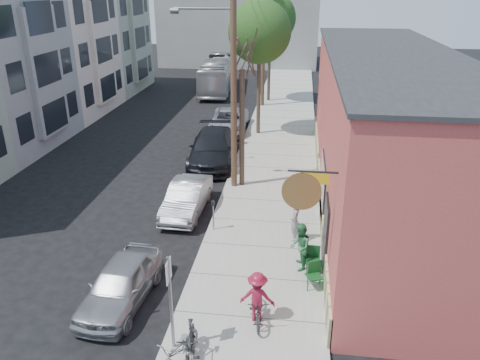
# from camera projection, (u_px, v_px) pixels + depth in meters

# --- Properties ---
(ground) EXTENTS (120.00, 120.00, 0.00)m
(ground) POSITION_uv_depth(u_px,v_px,m) (151.00, 242.00, 17.86)
(ground) COLOR black
(sidewalk) EXTENTS (4.50, 58.00, 0.15)m
(sidewalk) POSITION_uv_depth(u_px,v_px,m) (278.00, 150.00, 27.37)
(sidewalk) COLOR #ACAC9F
(sidewalk) RESTS_ON ground
(cafe_building) EXTENTS (6.60, 20.20, 6.61)m
(cafe_building) POSITION_uv_depth(u_px,v_px,m) (383.00, 130.00, 20.07)
(cafe_building) COLOR #B74843
(cafe_building) RESTS_ON ground
(apartment_row) EXTENTS (6.30, 32.00, 9.00)m
(apartment_row) POSITION_uv_depth(u_px,v_px,m) (34.00, 60.00, 30.28)
(apartment_row) COLOR #98A68C
(apartment_row) RESTS_ON ground
(end_cap_building) EXTENTS (18.00, 8.00, 12.00)m
(end_cap_building) POSITION_uv_depth(u_px,v_px,m) (240.00, 11.00, 54.08)
(end_cap_building) COLOR gray
(end_cap_building) RESTS_ON ground
(sign_post) EXTENTS (0.07, 0.45, 2.80)m
(sign_post) POSITION_uv_depth(u_px,v_px,m) (170.00, 295.00, 11.91)
(sign_post) COLOR slate
(sign_post) RESTS_ON sidewalk
(parking_meter_near) EXTENTS (0.14, 0.14, 1.24)m
(parking_meter_near) POSITION_uv_depth(u_px,v_px,m) (213.00, 210.00, 18.18)
(parking_meter_near) COLOR slate
(parking_meter_near) RESTS_ON sidewalk
(parking_meter_far) EXTENTS (0.14, 0.14, 1.24)m
(parking_meter_far) POSITION_uv_depth(u_px,v_px,m) (240.00, 144.00, 25.54)
(parking_meter_far) COLOR slate
(parking_meter_far) RESTS_ON sidewalk
(utility_pole_near) EXTENTS (3.57, 0.28, 10.00)m
(utility_pole_near) POSITION_uv_depth(u_px,v_px,m) (232.00, 75.00, 20.46)
(utility_pole_near) COLOR #503A28
(utility_pole_near) RESTS_ON sidewalk
(utility_pole_far) EXTENTS (1.80, 0.28, 10.00)m
(utility_pole_far) POSITION_uv_depth(u_px,v_px,m) (264.00, 37.00, 35.05)
(utility_pole_far) COLOR #503A28
(utility_pole_far) RESTS_ON sidewalk
(tree_bare) EXTENTS (0.24, 0.24, 5.49)m
(tree_bare) POSITION_uv_depth(u_px,v_px,m) (242.00, 129.00, 21.57)
(tree_bare) COLOR #44392C
(tree_bare) RESTS_ON sidewalk
(tree_leafy_mid) EXTENTS (3.79, 3.79, 8.18)m
(tree_leafy_mid) POSITION_uv_depth(u_px,v_px,m) (260.00, 32.00, 27.86)
(tree_leafy_mid) COLOR #44392C
(tree_leafy_mid) RESTS_ON sidewalk
(tree_leafy_far) EXTENTS (3.97, 3.97, 8.42)m
(tree_leafy_far) POSITION_uv_depth(u_px,v_px,m) (270.00, 18.00, 36.16)
(tree_leafy_far) COLOR #44392C
(tree_leafy_far) RESTS_ON sidewalk
(patio_chair_a) EXTENTS (0.52, 0.52, 0.88)m
(patio_chair_a) POSITION_uv_depth(u_px,v_px,m) (313.00, 260.00, 15.65)
(patio_chair_a) COLOR #13461D
(patio_chair_a) RESTS_ON sidewalk
(patio_chair_b) EXTENTS (0.66, 0.66, 0.88)m
(patio_chair_b) POSITION_uv_depth(u_px,v_px,m) (314.00, 276.00, 14.80)
(patio_chair_b) COLOR #13461D
(patio_chair_b) RESTS_ON sidewalk
(patron_grey) EXTENTS (0.42, 0.61, 1.60)m
(patron_grey) POSITION_uv_depth(u_px,v_px,m) (295.00, 221.00, 17.43)
(patron_grey) COLOR gray
(patron_grey) RESTS_ON sidewalk
(patron_green) EXTENTS (0.68, 0.85, 1.67)m
(patron_green) POSITION_uv_depth(u_px,v_px,m) (300.00, 247.00, 15.67)
(patron_green) COLOR #317C4A
(patron_green) RESTS_ON sidewalk
(cyclist) EXTENTS (1.04, 0.63, 1.56)m
(cyclist) POSITION_uv_depth(u_px,v_px,m) (257.00, 297.00, 13.27)
(cyclist) COLOR maroon
(cyclist) RESTS_ON sidewalk
(cyclist_bike) EXTENTS (0.88, 1.80, 0.90)m
(cyclist_bike) POSITION_uv_depth(u_px,v_px,m) (257.00, 306.00, 13.40)
(cyclist_bike) COLOR black
(cyclist_bike) RESTS_ON sidewalk
(parked_bike_a) EXTENTS (0.73, 1.90, 1.12)m
(parked_bike_a) POSITION_uv_depth(u_px,v_px,m) (190.00, 346.00, 11.79)
(parked_bike_a) COLOR black
(parked_bike_a) RESTS_ON sidewalk
(parked_bike_b) EXTENTS (1.14, 1.93, 0.96)m
(parked_bike_b) POSITION_uv_depth(u_px,v_px,m) (180.00, 351.00, 11.76)
(parked_bike_b) COLOR slate
(parked_bike_b) RESTS_ON sidewalk
(car_0) EXTENTS (1.87, 4.08, 1.36)m
(car_0) POSITION_uv_depth(u_px,v_px,m) (121.00, 284.00, 14.28)
(car_0) COLOR #9B9DA2
(car_0) RESTS_ON ground
(car_1) EXTENTS (1.53, 4.13, 1.35)m
(car_1) POSITION_uv_depth(u_px,v_px,m) (187.00, 198.00, 19.95)
(car_1) COLOR #9E9FA6
(car_1) RESTS_ON ground
(car_2) EXTENTS (2.84, 5.97, 1.68)m
(car_2) POSITION_uv_depth(u_px,v_px,m) (212.00, 148.00, 25.41)
(car_2) COLOR black
(car_2) RESTS_ON ground
(car_3) EXTENTS (2.62, 5.23, 1.42)m
(car_3) POSITION_uv_depth(u_px,v_px,m) (229.00, 121.00, 30.88)
(car_3) COLOR #ACACB4
(car_3) RESTS_ON ground
(bus) EXTENTS (3.22, 10.43, 2.86)m
(bus) POSITION_uv_depth(u_px,v_px,m) (217.00, 75.00, 42.24)
(bus) COLOR silver
(bus) RESTS_ON ground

